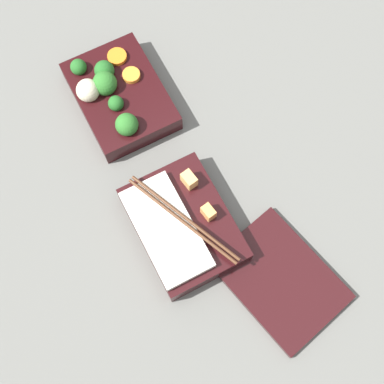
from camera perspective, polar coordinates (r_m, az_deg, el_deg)
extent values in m
plane|color=slate|center=(0.90, -4.31, 3.77)|extent=(3.00, 3.00, 0.00)
cube|color=black|center=(0.94, -7.62, 10.07)|extent=(0.19, 0.14, 0.04)
sphere|color=#236023|center=(0.95, -12.02, 12.91)|extent=(0.03, 0.03, 0.03)
sphere|color=#2D7028|center=(0.92, -9.29, 11.37)|extent=(0.04, 0.04, 0.04)
sphere|color=#236023|center=(0.94, -9.34, 12.68)|extent=(0.03, 0.03, 0.03)
sphere|color=#2D7028|center=(0.88, -6.97, 7.15)|extent=(0.04, 0.04, 0.04)
sphere|color=#236023|center=(0.90, -8.13, 9.35)|extent=(0.03, 0.03, 0.03)
cylinder|color=orange|center=(0.95, -8.00, 14.11)|extent=(0.05, 0.05, 0.01)
cylinder|color=orange|center=(0.93, -6.49, 12.29)|extent=(0.04, 0.04, 0.01)
sphere|color=beige|center=(0.92, -11.05, 10.59)|extent=(0.04, 0.04, 0.04)
cube|color=black|center=(0.84, -0.91, -3.54)|extent=(0.19, 0.14, 0.04)
cube|color=silver|center=(0.81, -2.78, -3.99)|extent=(0.17, 0.08, 0.01)
cube|color=#EAB266|center=(0.83, -0.32, 1.32)|extent=(0.03, 0.02, 0.02)
cube|color=#F4A356|center=(0.82, 1.75, -2.17)|extent=(0.02, 0.02, 0.02)
cylinder|color=#56331E|center=(0.81, -1.10, -3.08)|extent=(0.19, 0.09, 0.01)
cylinder|color=#56331E|center=(0.81, -0.79, -2.71)|extent=(0.19, 0.09, 0.01)
cube|color=black|center=(0.85, 9.36, -9.20)|extent=(0.21, 0.18, 0.01)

